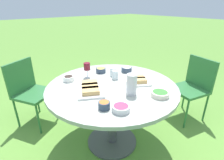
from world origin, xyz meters
name	(u,v)px	position (x,y,z in m)	size (l,w,h in m)	color
ground_plane	(112,141)	(0.00, 0.00, 0.00)	(40.00, 40.00, 0.00)	#5B8C38
dining_table	(112,95)	(0.00, 0.00, 0.65)	(1.38, 1.38, 0.77)	#4C4C51
chair_near_left	(193,84)	(-1.23, 0.30, 0.52)	(0.51, 0.53, 0.89)	#2D6B38
chair_near_right	(29,88)	(0.59, -1.03, 0.52)	(0.59, 0.58, 0.89)	#2D6B38
water_pitcher	(132,84)	(-0.02, 0.27, 0.87)	(0.11, 0.10, 0.20)	silver
wine_glass	(87,67)	(0.08, -0.35, 0.90)	(0.07, 0.07, 0.18)	silver
platter_bread_main	(90,88)	(0.25, -0.04, 0.80)	(0.39, 0.43, 0.06)	white
platter_charcuterie	(137,80)	(-0.27, 0.11, 0.79)	(0.38, 0.39, 0.06)	white
bowl_fries	(101,70)	(-0.13, -0.38, 0.80)	(0.12, 0.12, 0.06)	#334256
bowl_salad	(160,94)	(-0.20, 0.47, 0.79)	(0.17, 0.17, 0.05)	beige
bowl_olives	(69,78)	(0.30, -0.39, 0.80)	(0.12, 0.12, 0.06)	white
bowl_dip_red	(121,108)	(0.25, 0.42, 0.80)	(0.15, 0.15, 0.05)	silver
bowl_dip_cream	(127,69)	(-0.39, -0.19, 0.80)	(0.13, 0.13, 0.06)	#334256
bowl_roasted_veg	(104,105)	(0.33, 0.31, 0.80)	(0.10, 0.10, 0.06)	#334256
cup_water_near	(115,75)	(-0.14, -0.11, 0.82)	(0.07, 0.07, 0.10)	silver
cup_water_far	(113,72)	(-0.19, -0.20, 0.82)	(0.08, 0.08, 0.09)	silver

